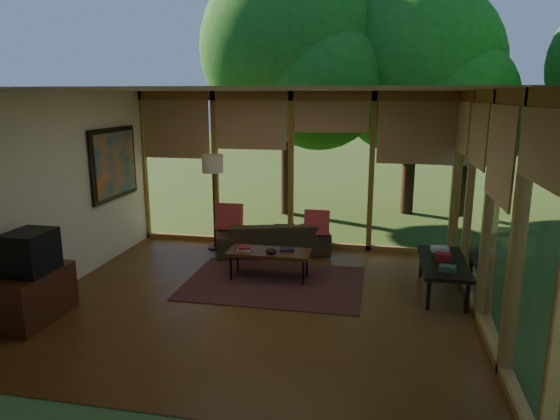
% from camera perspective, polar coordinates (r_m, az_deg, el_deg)
% --- Properties ---
extents(floor, '(5.50, 5.50, 0.00)m').
position_cam_1_polar(floor, '(6.67, -2.60, -10.26)').
color(floor, brown).
rests_on(floor, ground).
extents(ceiling, '(5.50, 5.50, 0.00)m').
position_cam_1_polar(ceiling, '(6.13, -2.87, 13.61)').
color(ceiling, silver).
rests_on(ceiling, ground).
extents(wall_left, '(0.04, 5.00, 2.70)m').
position_cam_1_polar(wall_left, '(7.41, -23.84, 1.92)').
color(wall_left, silver).
rests_on(wall_left, ground).
extents(wall_front, '(5.50, 0.04, 2.70)m').
position_cam_1_polar(wall_front, '(3.97, -11.49, -6.20)').
color(wall_front, silver).
rests_on(wall_front, ground).
extents(window_wall_back, '(5.50, 0.12, 2.70)m').
position_cam_1_polar(window_wall_back, '(8.67, 1.26, 4.51)').
color(window_wall_back, olive).
rests_on(window_wall_back, ground).
extents(window_wall_right, '(0.12, 5.00, 2.70)m').
position_cam_1_polar(window_wall_right, '(6.21, 22.72, 0.05)').
color(window_wall_right, olive).
rests_on(window_wall_right, ground).
extents(tree_nw, '(3.77, 3.77, 5.49)m').
position_cam_1_polar(tree_nw, '(11.17, 0.95, 18.00)').
color(tree_nw, '#331E12').
rests_on(tree_nw, ground).
extents(tree_ne, '(3.76, 3.76, 5.07)m').
position_cam_1_polar(tree_ne, '(11.57, 15.11, 15.32)').
color(tree_ne, '#331E12').
rests_on(tree_ne, ground).
extents(rug, '(2.50, 1.77, 0.01)m').
position_cam_1_polar(rug, '(7.23, -0.70, -8.31)').
color(rug, maroon).
rests_on(rug, floor).
extents(sofa, '(2.02, 1.26, 0.55)m').
position_cam_1_polar(sofa, '(8.46, -0.82, -3.16)').
color(sofa, '#352C1A').
rests_on(sofa, floor).
extents(pillow_left, '(0.45, 0.24, 0.47)m').
position_cam_1_polar(pillow_left, '(8.51, -5.84, -0.82)').
color(pillow_left, maroon).
rests_on(pillow_left, sofa).
extents(pillow_right, '(0.41, 0.22, 0.43)m').
position_cam_1_polar(pillow_right, '(8.21, 4.22, -1.47)').
color(pillow_right, maroon).
rests_on(pillow_right, sofa).
extents(ct_book_lower, '(0.20, 0.16, 0.03)m').
position_cam_1_polar(ct_book_lower, '(7.29, -4.03, -4.54)').
color(ct_book_lower, beige).
rests_on(ct_book_lower, coffee_table).
extents(ct_book_upper, '(0.19, 0.15, 0.03)m').
position_cam_1_polar(ct_book_upper, '(7.28, -4.04, -4.31)').
color(ct_book_upper, maroon).
rests_on(ct_book_upper, coffee_table).
extents(ct_book_side, '(0.23, 0.19, 0.03)m').
position_cam_1_polar(ct_book_side, '(7.28, 0.81, -4.51)').
color(ct_book_side, black).
rests_on(ct_book_side, coffee_table).
extents(ct_bowl, '(0.16, 0.16, 0.07)m').
position_cam_1_polar(ct_bowl, '(7.15, -1.03, -4.69)').
color(ct_bowl, black).
rests_on(ct_bowl, coffee_table).
extents(media_cabinet, '(0.50, 1.00, 0.60)m').
position_cam_1_polar(media_cabinet, '(6.69, -26.30, -8.82)').
color(media_cabinet, '#4B2614').
rests_on(media_cabinet, floor).
extents(television, '(0.45, 0.55, 0.50)m').
position_cam_1_polar(television, '(6.51, -26.64, -4.33)').
color(television, black).
rests_on(television, media_cabinet).
extents(console_book_a, '(0.23, 0.19, 0.07)m').
position_cam_1_polar(console_book_a, '(6.70, 18.58, -6.35)').
color(console_book_a, '#305444').
rests_on(console_book_a, side_console).
extents(console_book_b, '(0.23, 0.19, 0.09)m').
position_cam_1_polar(console_book_b, '(7.12, 18.15, -5.10)').
color(console_book_b, maroon).
rests_on(console_book_b, side_console).
extents(console_book_c, '(0.25, 0.19, 0.06)m').
position_cam_1_polar(console_book_c, '(7.50, 17.80, -4.25)').
color(console_book_c, beige).
rests_on(console_book_c, side_console).
extents(floor_lamp, '(0.36, 0.36, 1.65)m').
position_cam_1_polar(floor_lamp, '(8.56, -7.69, 4.66)').
color(floor_lamp, black).
rests_on(floor_lamp, floor).
extents(coffee_table, '(1.20, 0.50, 0.43)m').
position_cam_1_polar(coffee_table, '(7.27, -1.25, -4.96)').
color(coffee_table, '#4B2614').
rests_on(coffee_table, floor).
extents(side_console, '(0.60, 1.40, 0.46)m').
position_cam_1_polar(side_console, '(7.10, 18.14, -5.91)').
color(side_console, black).
rests_on(side_console, floor).
extents(wall_painting, '(0.06, 1.35, 1.15)m').
position_cam_1_polar(wall_painting, '(8.53, -18.42, 5.06)').
color(wall_painting, black).
rests_on(wall_painting, wall_left).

